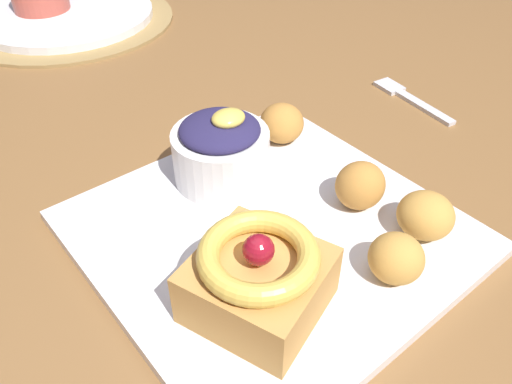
# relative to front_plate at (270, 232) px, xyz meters

# --- Properties ---
(dining_table) EXTENTS (1.51, 1.12, 0.73)m
(dining_table) POSITION_rel_front_plate_xyz_m (0.02, 0.25, -0.08)
(dining_table) COLOR brown
(dining_table) RESTS_ON ground_plane
(woven_placemat) EXTENTS (0.35, 0.35, 0.00)m
(woven_placemat) POSITION_rel_front_plate_xyz_m (0.07, 0.60, -0.00)
(woven_placemat) COLOR #997A47
(woven_placemat) RESTS_ON dining_table
(front_plate) EXTENTS (0.30, 0.30, 0.01)m
(front_plate) POSITION_rel_front_plate_xyz_m (0.00, 0.00, 0.00)
(front_plate) COLOR white
(front_plate) RESTS_ON dining_table
(cake_slice) EXTENTS (0.11, 0.12, 0.07)m
(cake_slice) POSITION_rel_front_plate_xyz_m (-0.06, -0.06, 0.04)
(cake_slice) COLOR #C68E47
(cake_slice) RESTS_ON front_plate
(berry_ramekin) EXTENTS (0.09, 0.09, 0.07)m
(berry_ramekin) POSITION_rel_front_plate_xyz_m (0.01, 0.09, 0.04)
(berry_ramekin) COLOR white
(berry_ramekin) RESTS_ON front_plate
(fritter_front) EXTENTS (0.04, 0.04, 0.04)m
(fritter_front) POSITION_rel_front_plate_xyz_m (0.04, -0.10, 0.03)
(fritter_front) COLOR gold
(fritter_front) RESTS_ON front_plate
(fritter_middle) EXTENTS (0.05, 0.04, 0.04)m
(fritter_middle) POSITION_rel_front_plate_xyz_m (0.08, -0.03, 0.03)
(fritter_middle) COLOR #BC7F38
(fritter_middle) RESTS_ON front_plate
(fritter_back) EXTENTS (0.05, 0.05, 0.04)m
(fritter_back) POSITION_rel_front_plate_xyz_m (0.10, 0.10, 0.03)
(fritter_back) COLOR #BC7F38
(fritter_back) RESTS_ON front_plate
(fritter_extra) EXTENTS (0.05, 0.05, 0.04)m
(fritter_extra) POSITION_rel_front_plate_xyz_m (0.10, -0.09, 0.03)
(fritter_extra) COLOR gold
(fritter_extra) RESTS_ON front_plate
(back_plate) EXTENTS (0.28, 0.28, 0.01)m
(back_plate) POSITION_rel_front_plate_xyz_m (0.07, 0.60, 0.01)
(back_plate) COLOR white
(back_plate) RESTS_ON woven_placemat
(fork) EXTENTS (0.04, 0.13, 0.00)m
(fork) POSITION_rel_front_plate_xyz_m (0.30, 0.08, -0.00)
(fork) COLOR silver
(fork) RESTS_ON dining_table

